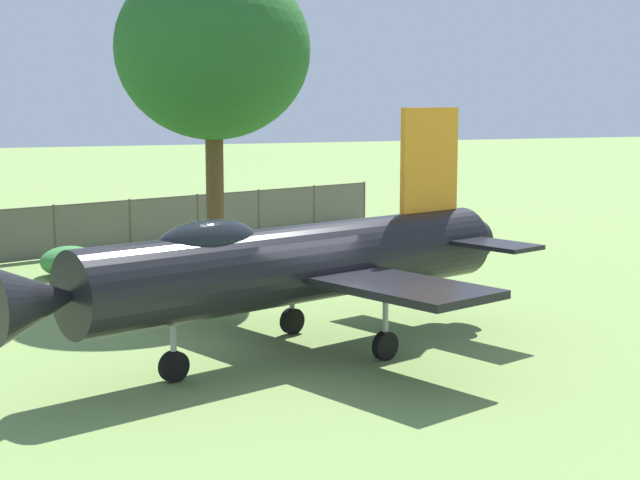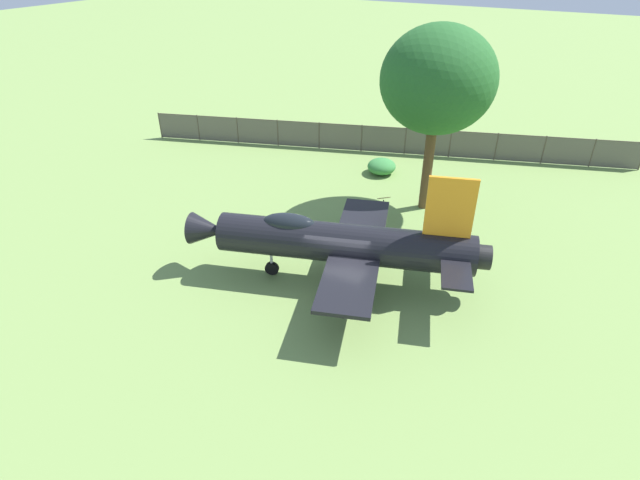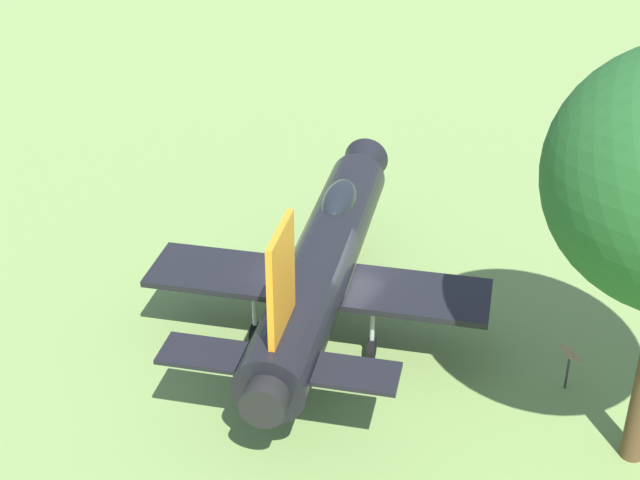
{
  "view_description": "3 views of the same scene",
  "coord_description": "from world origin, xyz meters",
  "px_view_note": "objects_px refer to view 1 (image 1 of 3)",
  "views": [
    {
      "loc": [
        -18.47,
        7.49,
        5.27
      ],
      "look_at": [
        0.21,
        -0.56,
        2.38
      ],
      "focal_mm": 54.5,
      "sensor_mm": 36.0,
      "label": 1
    },
    {
      "loc": [
        -15.66,
        -7.41,
        12.6
      ],
      "look_at": [
        -1.06,
        0.54,
        2.5
      ],
      "focal_mm": 28.18,
      "sensor_mm": 36.0,
      "label": 2
    },
    {
      "loc": [
        10.08,
        -17.47,
        14.29
      ],
      "look_at": [
        0.17,
        -0.37,
        2.92
      ],
      "focal_mm": 52.36,
      "sensor_mm": 36.0,
      "label": 3
    }
  ],
  "objects_px": {
    "shrub_near_fence": "(69,261)",
    "shade_tree": "(213,50)",
    "display_jet": "(286,264)",
    "info_plaque": "(182,270)"
  },
  "relations": [
    {
      "from": "shrub_near_fence",
      "to": "shade_tree",
      "type": "bearing_deg",
      "value": -129.55
    },
    {
      "from": "display_jet",
      "to": "info_plaque",
      "type": "relative_size",
      "value": 10.58
    },
    {
      "from": "display_jet",
      "to": "info_plaque",
      "type": "bearing_deg",
      "value": -103.66
    },
    {
      "from": "shade_tree",
      "to": "shrub_near_fence",
      "type": "xyz_separation_m",
      "value": [
        3.07,
        3.72,
        -6.25
      ]
    },
    {
      "from": "shade_tree",
      "to": "info_plaque",
      "type": "height_order",
      "value": "shade_tree"
    },
    {
      "from": "info_plaque",
      "to": "display_jet",
      "type": "bearing_deg",
      "value": -175.95
    },
    {
      "from": "shade_tree",
      "to": "shrub_near_fence",
      "type": "bearing_deg",
      "value": 50.45
    },
    {
      "from": "display_jet",
      "to": "shrub_near_fence",
      "type": "xyz_separation_m",
      "value": [
        11.47,
        2.63,
        -1.51
      ]
    },
    {
      "from": "display_jet",
      "to": "shade_tree",
      "type": "bearing_deg",
      "value": -115.11
    },
    {
      "from": "shrub_near_fence",
      "to": "info_plaque",
      "type": "xyz_separation_m",
      "value": [
        -5.04,
        -2.17,
        0.39
      ]
    }
  ]
}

